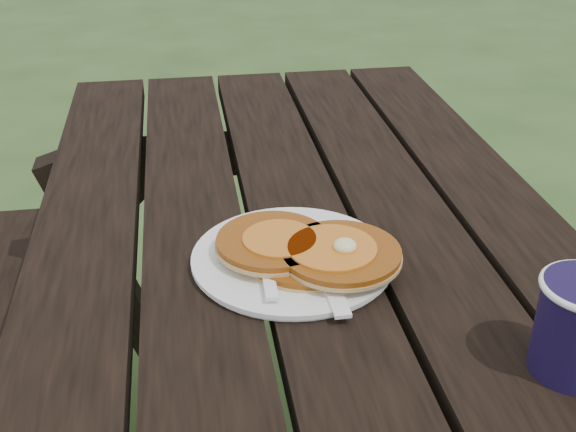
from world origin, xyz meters
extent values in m
cube|color=black|center=(0.00, 0.00, 0.73)|extent=(0.75, 1.80, 0.04)
cylinder|color=white|center=(-0.03, 0.11, 0.76)|extent=(0.33, 0.33, 0.01)
cylinder|color=#914810|center=(-0.02, 0.10, 0.77)|extent=(0.15, 0.15, 0.01)
cylinder|color=#914810|center=(-0.05, 0.12, 0.78)|extent=(0.14, 0.14, 0.01)
cylinder|color=#914810|center=(0.03, 0.08, 0.78)|extent=(0.15, 0.15, 0.01)
cylinder|color=#B35F19|center=(0.02, 0.09, 0.79)|extent=(0.11, 0.11, 0.00)
ellipsoid|color=#F4E59E|center=(0.03, 0.08, 0.79)|extent=(0.03, 0.03, 0.02)
cube|color=white|center=(0.00, 0.06, 0.76)|extent=(0.02, 0.18, 0.00)
camera|label=1|loc=(-0.16, -0.66, 1.25)|focal=45.00mm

